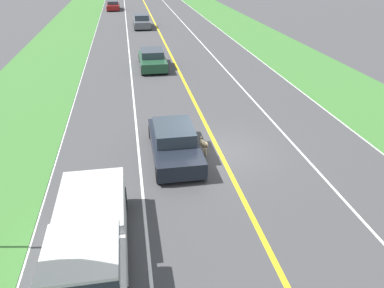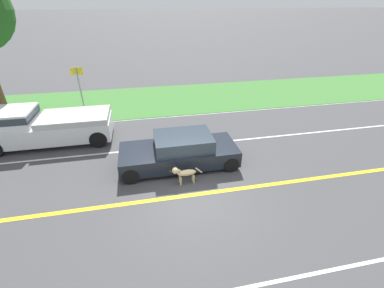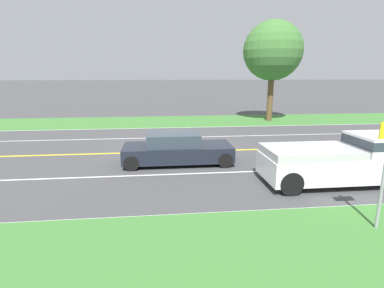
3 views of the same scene
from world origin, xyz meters
name	(u,v)px [view 3 (image 3 of 3)]	position (x,y,z in m)	size (l,w,h in m)	color
ground_plane	(173,152)	(0.00, 0.00, 0.00)	(400.00, 400.00, 0.00)	#424244
centre_divider_line	(173,152)	(0.00, 0.00, 0.00)	(0.18, 160.00, 0.01)	yellow
lane_edge_line_right	(185,215)	(7.00, 0.00, 0.00)	(0.14, 160.00, 0.01)	white
lane_edge_line_left	(169,128)	(-7.00, 0.00, 0.00)	(0.14, 160.00, 0.01)	white
lane_dash_same_dir	(178,174)	(3.50, 0.00, 0.00)	(0.10, 160.00, 0.01)	white
lane_dash_oncoming	(171,137)	(-3.50, 0.00, 0.00)	(0.10, 160.00, 0.01)	white
grass_verge_left	(167,121)	(-10.00, 0.00, 0.01)	(6.00, 160.00, 0.03)	#3D7533
ego_car	(177,149)	(1.99, 0.06, 0.63)	(1.93, 4.67, 1.34)	black
dog	(176,146)	(0.73, 0.12, 0.46)	(0.27, 1.24, 0.75)	#D1B784
pickup_truck	(346,159)	(5.07, 5.91, 0.89)	(2.03, 5.42, 1.74)	silver
roadside_tree_left_near	(273,51)	(-9.43, 8.48, 5.62)	(4.70, 4.70, 8.00)	brown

